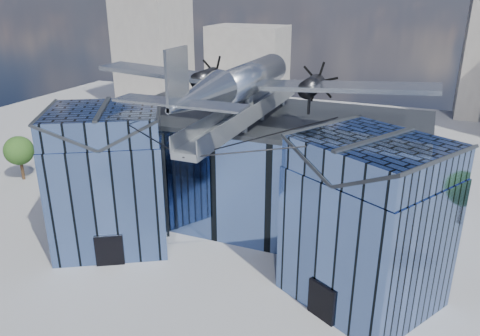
% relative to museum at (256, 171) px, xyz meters
% --- Properties ---
extents(ground_plane, '(120.00, 120.00, 0.00)m').
position_rel_museum_xyz_m(ground_plane, '(-0.00, -5.82, -5.54)').
color(ground_plane, gray).
extents(museum, '(32.88, 24.50, 17.60)m').
position_rel_museum_xyz_m(museum, '(0.00, 0.00, 0.00)').
color(museum, '#4D679C').
rests_on(museum, ground).
extents(bg_towers, '(77.00, 24.50, 26.00)m').
position_rel_museum_xyz_m(bg_towers, '(1.45, 44.67, 4.47)').
color(bg_towers, gray).
rests_on(bg_towers, ground).
extents(tree_plaza_w, '(3.57, 3.57, 5.24)m').
position_rel_museum_xyz_m(tree_plaza_w, '(-16.03, -5.16, -1.99)').
color(tree_plaza_w, '#352415').
rests_on(tree_plaza_w, ground).
extents(tree_side_w, '(3.60, 3.60, 5.14)m').
position_rel_museum_xyz_m(tree_side_w, '(-28.80, 0.64, -2.06)').
color(tree_side_w, '#352415').
rests_on(tree_side_w, ground).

